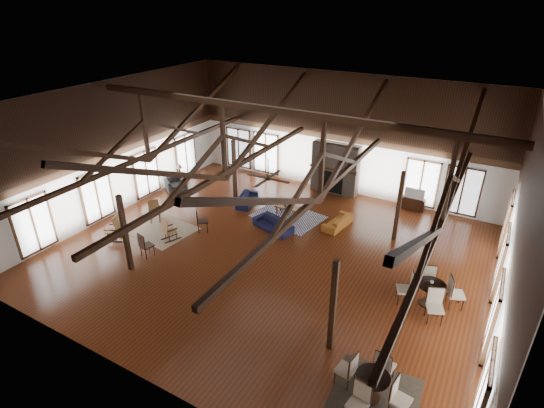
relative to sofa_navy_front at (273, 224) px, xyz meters
The scene contains 31 objects.
floor 1.89m from the sofa_navy_front, 64.26° to the right, with size 16.00×16.00×0.00m, color #5F2714.
ceiling 6.02m from the sofa_navy_front, 64.26° to the right, with size 16.00×14.00×0.02m, color black.
wall_back 6.03m from the sofa_navy_front, 81.32° to the left, with size 16.00×0.02×6.00m, color silver.
wall_front 9.14m from the sofa_navy_front, 84.66° to the right, with size 16.00×0.02×6.00m, color silver.
wall_left 7.87m from the sofa_navy_front, 166.82° to the right, with size 0.02×14.00×6.00m, color silver.
wall_right 9.38m from the sofa_navy_front, 10.81° to the right, with size 0.02×14.00×6.00m, color silver.
roof_truss 4.19m from the sofa_navy_front, 64.26° to the right, with size 15.60×14.07×3.14m.
post_grid 2.25m from the sofa_navy_front, 64.26° to the right, with size 8.16×7.16×3.05m.
fireplace 5.15m from the sofa_navy_front, 80.76° to the left, with size 2.50×0.69×2.60m.
ceiling_fan 4.57m from the sofa_navy_front, 63.95° to the right, with size 1.60×1.60×0.75m.
sofa_navy_front is the anchor object (origin of this frame).
sofa_navy_left 2.85m from the sofa_navy_front, 145.91° to the left, with size 0.66×1.68×0.49m, color #141837.
sofa_orange 2.87m from the sofa_navy_front, 35.16° to the left, with size 0.67×1.72×0.50m, color #A55F20.
coffee_table 1.58m from the sofa_navy_front, 94.32° to the left, with size 1.11×0.56×0.42m.
vase 1.60m from the sofa_navy_front, 98.22° to the left, with size 0.17×0.17×0.18m, color #B2B2B2.
armchair 6.48m from the sofa_navy_front, behind, with size 1.06×0.92×0.69m, color #2C2C2E.
side_table_lamp 7.04m from the sofa_navy_front, 164.56° to the left, with size 0.47×0.47×1.20m.
rocking_chair_a 5.43m from the sofa_navy_front, 159.71° to the right, with size 0.87×0.89×1.05m.
rocking_chair_b 4.44m from the sofa_navy_front, 139.52° to the right, with size 0.66×0.85×0.98m.
rocking_chair_c 6.61m from the sofa_navy_front, 143.33° to the right, with size 0.93×0.74×1.06m.
side_chair_a 3.17m from the sofa_navy_front, 148.00° to the right, with size 0.64×0.64×1.07m.
side_chair_b 5.44m from the sofa_navy_front, 127.21° to the right, with size 0.54×0.54×1.05m.
cafe_table_near 8.94m from the sofa_navy_front, 44.54° to the right, with size 2.04×2.04×1.05m.
cafe_table_far 7.14m from the sofa_navy_front, 14.48° to the right, with size 2.18×2.18×1.12m.
cup_near 8.99m from the sofa_navy_front, 44.22° to the right, with size 0.14×0.14×0.11m, color #B2B2B2.
cup_far 7.13m from the sofa_navy_front, 14.15° to the right, with size 0.12×0.12×0.09m, color #B2B2B2.
tv_console 7.00m from the sofa_navy_front, 46.42° to the left, with size 1.10×0.41×0.55m, color black.
television 7.03m from the sofa_navy_front, 46.30° to the left, with size 0.92×0.12×0.53m, color #B2B2B2.
rug_tan 4.95m from the sofa_navy_front, 150.80° to the right, with size 2.83×2.23×0.01m, color tan.
rug_navy 1.42m from the sofa_navy_front, 88.91° to the left, with size 2.97×2.23×0.01m, color #1C1F4F.
rug_dark 8.89m from the sofa_navy_front, 43.34° to the right, with size 2.16×1.96×0.01m, color black.
Camera 1 is at (7.05, -12.34, 9.28)m, focal length 28.00 mm.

